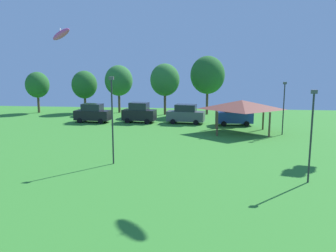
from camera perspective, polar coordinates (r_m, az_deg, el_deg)
kite_flying_5 at (r=43.12m, az=-16.78°, el=13.90°), size 3.31×2.69×1.66m
parked_car_leftmost at (r=47.01m, az=-12.01°, el=2.02°), size 4.68×2.34×2.42m
parked_car_second_from_left at (r=45.99m, az=-4.65°, el=2.13°), size 4.43×2.39×2.59m
parked_car_third_from_left at (r=45.18m, az=2.86°, el=1.92°), size 4.91×2.50×2.43m
parked_car_rightmost_in_row at (r=44.51m, az=10.57°, el=1.72°), size 4.60×2.28×2.58m
park_pavilion at (r=39.67m, az=11.76°, el=3.34°), size 6.95×5.54×3.60m
light_post_0 at (r=39.57m, az=18.07°, el=3.23°), size 0.36×0.20×5.63m
light_post_1 at (r=26.76m, az=-8.94°, el=1.65°), size 0.36×0.20×6.59m
light_post_2 at (r=23.97m, az=22.02°, el=-0.74°), size 0.36×0.20×5.93m
treeline_tree_0 at (r=58.42m, az=-20.22°, el=6.20°), size 3.59×3.59×6.29m
treeline_tree_1 at (r=56.61m, az=-13.26°, el=6.46°), size 3.89×3.89×6.46m
treeline_tree_2 at (r=55.47m, az=-7.91°, el=7.22°), size 4.26×4.26×7.30m
treeline_tree_3 at (r=52.70m, az=-0.50°, el=7.41°), size 4.32×4.32×7.55m
treeline_tree_4 at (r=53.31m, az=6.36°, el=8.12°), size 5.08×5.08×8.66m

